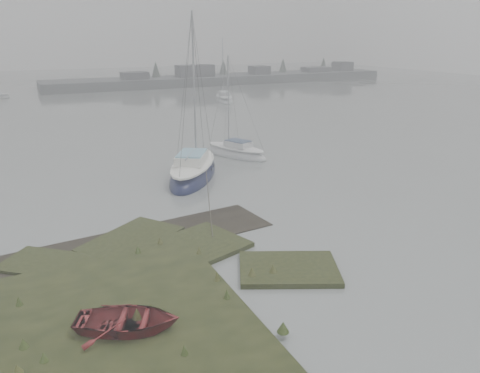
# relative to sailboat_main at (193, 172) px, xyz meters

# --- Properties ---
(ground) EXTENTS (160.00, 160.00, 0.00)m
(ground) POSITION_rel_sailboat_main_xyz_m (-1.49, 18.01, -0.31)
(ground) COLOR slate
(ground) RESTS_ON ground
(far_shoreline) EXTENTS (60.00, 8.00, 4.15)m
(far_shoreline) POSITION_rel_sailboat_main_xyz_m (25.35, 49.91, 0.54)
(far_shoreline) COLOR #4C4F51
(far_shoreline) RESTS_ON ground
(sailboat_main) EXTENTS (5.83, 7.34, 10.14)m
(sailboat_main) POSITION_rel_sailboat_main_xyz_m (0.00, 0.00, 0.00)
(sailboat_main) COLOR #0F1436
(sailboat_main) RESTS_ON ground
(sailboat_white) EXTENTS (3.67, 5.43, 7.32)m
(sailboat_white) POSITION_rel_sailboat_main_xyz_m (4.46, 3.47, -0.09)
(sailboat_white) COLOR silver
(sailboat_white) RESTS_ON ground
(sailboat_far_b) EXTENTS (3.45, 6.19, 8.31)m
(sailboat_far_b) POSITION_rel_sailboat_main_xyz_m (14.93, 29.14, -0.06)
(sailboat_far_b) COLOR silver
(sailboat_far_b) RESTS_ON ground
(dinghy) EXTENTS (3.50, 3.10, 0.60)m
(dinghy) POSITION_rel_sailboat_main_xyz_m (-7.06, -13.78, 0.21)
(dinghy) COLOR maroon
(dinghy) RESTS_ON marsh_bank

